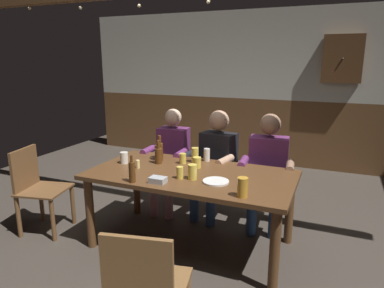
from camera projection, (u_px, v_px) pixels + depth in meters
The scene contains 24 objects.
ground_plane at pixel (190, 245), 3.36m from camera, with size 7.65×7.65×0.00m, color #423A33.
back_wall_upper at pixel (264, 55), 5.65m from camera, with size 6.38×0.12×1.43m, color beige.
back_wall_wainscot at pixel (260, 131), 5.95m from camera, with size 6.38×0.12×1.10m, color brown.
dining_table at pixel (191, 182), 3.22m from camera, with size 1.88×0.98×0.73m.
person_0 at pixel (171, 156), 4.07m from camera, with size 0.50×0.55×1.20m.
person_1 at pixel (215, 159), 3.87m from camera, with size 0.57×0.59×1.21m.
person_2 at pixel (268, 165), 3.64m from camera, with size 0.57×0.56×1.21m.
chair_empty_near_left at pixel (37, 187), 3.56m from camera, with size 0.52×0.52×0.88m.
table_candle at pixel (138, 164), 3.33m from camera, with size 0.04×0.04×0.08m, color #F9E08C.
condiment_caddy at pixel (158, 180), 2.94m from camera, with size 0.14×0.10×0.05m, color #B2B7BC.
plate_0 at pixel (216, 181), 2.95m from camera, with size 0.23×0.23×0.01m, color white.
bottle_0 at pixel (158, 155), 3.47m from camera, with size 0.07×0.07×0.24m.
bottle_1 at pixel (132, 172), 2.94m from camera, with size 0.06×0.06×0.24m.
bottle_2 at pixel (160, 151), 3.56m from camera, with size 0.07×0.07×0.27m.
pint_glass_0 at pixel (124, 158), 3.48m from camera, with size 0.08×0.08×0.12m, color white.
pint_glass_1 at pixel (192, 172), 3.01m from camera, with size 0.08×0.08×0.13m, color #E5C64C.
pint_glass_2 at pixel (243, 187), 2.63m from camera, with size 0.08×0.08×0.15m, color gold.
pint_glass_3 at pixel (183, 159), 3.47m from camera, with size 0.07×0.07×0.11m, color #E5C64C.
pint_glass_4 at pixel (158, 152), 3.67m from camera, with size 0.07×0.07×0.14m, color #4C2D19.
pint_glass_5 at pixel (180, 173), 3.03m from camera, with size 0.06×0.06×0.11m, color #E5C64C.
pint_glass_6 at pixel (195, 155), 3.51m from camera, with size 0.07×0.07×0.15m, color #E5C64C.
pint_glass_7 at pixel (207, 155), 3.56m from camera, with size 0.06×0.06×0.13m, color white.
pint_glass_8 at pixel (197, 162), 3.34m from camera, with size 0.08×0.08×0.11m, color #E5C64C.
wall_dart_cabinet at pixel (343, 59), 5.09m from camera, with size 0.56×0.15×0.70m.
Camera 1 is at (1.20, -2.78, 1.76)m, focal length 32.32 mm.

